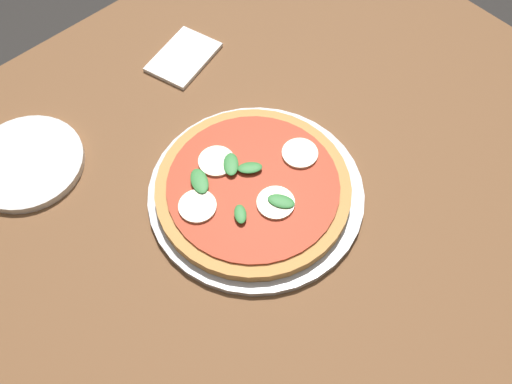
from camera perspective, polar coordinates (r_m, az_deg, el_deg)
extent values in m
plane|color=#2D2B28|center=(1.62, 1.07, -13.94)|extent=(6.00, 6.00, 0.00)
cube|color=brown|center=(0.93, 1.80, 0.03)|extent=(1.19, 1.07, 0.04)
cube|color=brown|center=(1.66, 3.57, 13.28)|extent=(0.07, 0.07, 0.73)
cylinder|color=silver|center=(0.90, 0.00, -0.13)|extent=(0.34, 0.34, 0.01)
cylinder|color=tan|center=(0.89, -0.29, 0.33)|extent=(0.31, 0.31, 0.02)
cylinder|color=#B7381E|center=(0.88, -0.29, 0.71)|extent=(0.27, 0.27, 0.00)
cylinder|color=beige|center=(0.91, 4.55, 3.81)|extent=(0.06, 0.06, 0.00)
cylinder|color=beige|center=(0.90, -4.00, 3.11)|extent=(0.06, 0.06, 0.00)
cylinder|color=beige|center=(0.86, -5.91, -1.43)|extent=(0.06, 0.06, 0.00)
cylinder|color=beige|center=(0.85, 1.99, -1.09)|extent=(0.06, 0.06, 0.00)
ellipsoid|color=#337F38|center=(0.88, -0.62, 2.46)|extent=(0.04, 0.04, 0.00)
ellipsoid|color=#337F38|center=(0.84, -1.59, -2.22)|extent=(0.03, 0.04, 0.00)
ellipsoid|color=#337F38|center=(0.87, -5.71, 1.11)|extent=(0.04, 0.05, 0.00)
ellipsoid|color=#337F38|center=(0.89, -2.53, 2.82)|extent=(0.05, 0.05, 0.00)
ellipsoid|color=#337F38|center=(0.85, 2.55, -0.93)|extent=(0.04, 0.05, 0.00)
cylinder|color=white|center=(1.00, -22.08, 2.76)|extent=(0.19, 0.19, 0.01)
cube|color=white|center=(1.09, -7.30, 13.31)|extent=(0.15, 0.12, 0.01)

